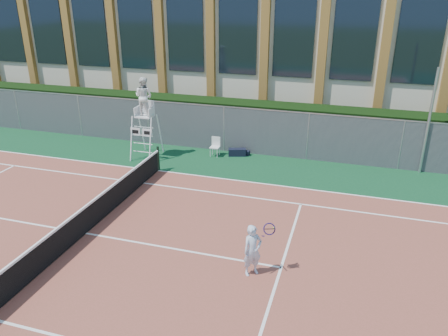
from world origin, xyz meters
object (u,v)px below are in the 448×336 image
(plastic_chair, at_px, (215,145))
(tennis_player, at_px, (253,250))
(steel_pole, at_px, (429,122))
(umpire_chair, at_px, (144,99))

(plastic_chair, height_order, tennis_player, tennis_player)
(tennis_player, bearing_deg, plastic_chair, 114.32)
(steel_pole, height_order, plastic_chair, steel_pole)
(steel_pole, xyz_separation_m, tennis_player, (-5.22, -9.21, -1.46))
(tennis_player, bearing_deg, umpire_chair, 132.48)
(steel_pole, relative_size, plastic_chair, 4.98)
(plastic_chair, relative_size, tennis_player, 0.59)
(plastic_chair, bearing_deg, tennis_player, -65.68)
(steel_pole, distance_m, umpire_chair, 12.26)
(umpire_chair, distance_m, plastic_chair, 3.91)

